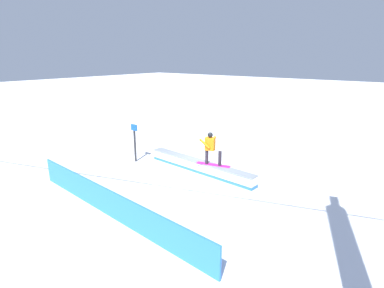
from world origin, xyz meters
name	(u,v)px	position (x,y,z in m)	size (l,w,h in m)	color
ground_plane	(200,173)	(0.00, 0.00, 0.00)	(120.00, 120.00, 0.00)	white
grind_box	(200,168)	(0.00, 0.00, 0.26)	(5.59, 0.93, 0.57)	white
snowboarder	(211,147)	(-0.64, 0.09, 1.32)	(1.50, 0.67, 1.40)	#BA1F97
safety_fence	(110,203)	(0.00, 4.82, 0.47)	(8.83, 0.06, 0.94)	#2D79E7
trail_marker	(135,142)	(3.41, 0.66, 0.99)	(0.40, 0.10, 1.85)	#262628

